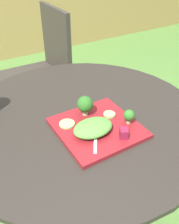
{
  "coord_description": "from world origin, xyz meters",
  "views": [
    {
      "loc": [
        -0.37,
        -0.66,
        1.26
      ],
      "look_at": [
        0.0,
        -0.05,
        0.75
      ],
      "focal_mm": 39.41,
      "sensor_mm": 36.0,
      "label": 1
    }
  ],
  "objects": [
    {
      "name": "salad_plate",
      "position": [
        0.0,
        -0.11,
        0.72
      ],
      "size": [
        0.27,
        0.27,
        0.01
      ],
      "primitive_type": "cube",
      "color": "maroon",
      "rests_on": "patio_table"
    },
    {
      "name": "lettuce_mound",
      "position": [
        -0.03,
        -0.13,
        0.75
      ],
      "size": [
        0.14,
        0.1,
        0.04
      ],
      "primitive_type": "ellipsoid",
      "color": "#519338",
      "rests_on": "salad_plate"
    },
    {
      "name": "broccoli_floret_1",
      "position": [
        0.0,
        -0.03,
        0.77
      ],
      "size": [
        0.06,
        0.06,
        0.07
      ],
      "color": "#99B770",
      "rests_on": "salad_plate"
    },
    {
      "name": "cucumber_slice_1",
      "position": [
        -0.09,
        -0.05,
        0.73
      ],
      "size": [
        0.05,
        0.05,
        0.01
      ],
      "primitive_type": "cylinder",
      "color": "#8EB766",
      "rests_on": "salad_plate"
    },
    {
      "name": "fork",
      "position": [
        -0.03,
        -0.14,
        0.73
      ],
      "size": [
        0.1,
        0.14,
        0.0
      ],
      "color": "silver",
      "rests_on": "salad_plate"
    },
    {
      "name": "broccoli_floret_0",
      "position": [
        0.1,
        -0.15,
        0.76
      ],
      "size": [
        0.04,
        0.04,
        0.05
      ],
      "color": "#99B770",
      "rests_on": "salad_plate"
    },
    {
      "name": "patio_table",
      "position": [
        0.0,
        0.0,
        0.47
      ],
      "size": [
        0.93,
        0.93,
        0.71
      ],
      "color": "#28231E",
      "rests_on": "ground_plane"
    },
    {
      "name": "patio_chair",
      "position": [
        0.2,
        0.91,
        0.53
      ],
      "size": [
        0.44,
        0.44,
        0.9
      ],
      "color": "#332D28",
      "rests_on": "ground_plane"
    },
    {
      "name": "beet_chunk_0",
      "position": [
        0.04,
        -0.2,
        0.74
      ],
      "size": [
        0.04,
        0.04,
        0.03
      ],
      "primitive_type": "cube",
      "rotation": [
        0.0,
        0.0,
        4.17
      ],
      "color": "maroon",
      "rests_on": "salad_plate"
    },
    {
      "name": "ground_plane",
      "position": [
        0.0,
        0.0,
        0.0
      ],
      "size": [
        12.0,
        12.0,
        0.0
      ],
      "primitive_type": "plane",
      "color": "#4C7533"
    },
    {
      "name": "cucumber_slice_0",
      "position": [
        0.07,
        -0.08,
        0.73
      ],
      "size": [
        0.04,
        0.04,
        0.01
      ],
      "primitive_type": "cylinder",
      "color": "#8EB766",
      "rests_on": "salad_plate"
    }
  ]
}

